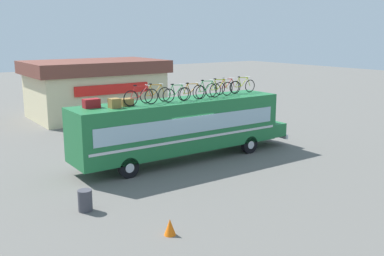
% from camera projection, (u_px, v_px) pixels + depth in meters
% --- Properties ---
extents(ground_plane, '(120.00, 120.00, 0.00)m').
position_uv_depth(ground_plane, '(180.00, 160.00, 22.48)').
color(ground_plane, '#605E59').
extents(bus, '(12.29, 2.42, 3.09)m').
position_uv_depth(bus, '(183.00, 125.00, 22.19)').
color(bus, '#1E6B38').
rests_on(bus, ground).
extents(luggage_bag_1, '(0.72, 0.43, 0.40)m').
position_uv_depth(luggage_bag_1, '(91.00, 103.00, 19.52)').
color(luggage_bag_1, maroon).
rests_on(luggage_bag_1, bus).
extents(luggage_bag_2, '(0.46, 0.45, 0.43)m').
position_uv_depth(luggage_bag_2, '(114.00, 103.00, 19.49)').
color(luggage_bag_2, olive).
rests_on(luggage_bag_2, bus).
extents(luggage_bag_3, '(0.56, 0.44, 0.34)m').
position_uv_depth(luggage_bag_3, '(126.00, 102.00, 20.08)').
color(luggage_bag_3, olive).
rests_on(luggage_bag_3, bus).
extents(rooftop_bicycle_1, '(1.80, 0.44, 0.96)m').
position_uv_depth(rooftop_bicycle_1, '(141.00, 97.00, 20.19)').
color(rooftop_bicycle_1, black).
rests_on(rooftop_bicycle_1, bus).
extents(rooftop_bicycle_2, '(1.70, 0.44, 0.93)m').
position_uv_depth(rooftop_bicycle_2, '(155.00, 94.00, 21.02)').
color(rooftop_bicycle_2, black).
rests_on(rooftop_bicycle_2, bus).
extents(rooftop_bicycle_3, '(1.63, 0.44, 0.89)m').
position_uv_depth(rooftop_bicycle_3, '(177.00, 94.00, 21.28)').
color(rooftop_bicycle_3, black).
rests_on(rooftop_bicycle_3, bus).
extents(rooftop_bicycle_4, '(1.73, 0.44, 0.88)m').
position_uv_depth(rooftop_bicycle_4, '(192.00, 92.00, 21.90)').
color(rooftop_bicycle_4, black).
rests_on(rooftop_bicycle_4, bus).
extents(rooftop_bicycle_5, '(1.79, 0.44, 0.97)m').
position_uv_depth(rooftop_bicycle_5, '(207.00, 90.00, 22.38)').
color(rooftop_bicycle_5, black).
rests_on(rooftop_bicycle_5, bus).
extents(rooftop_bicycle_6, '(1.80, 0.44, 0.97)m').
position_uv_depth(rooftop_bicycle_6, '(219.00, 89.00, 23.03)').
color(rooftop_bicycle_6, black).
rests_on(rooftop_bicycle_6, bus).
extents(rooftop_bicycle_7, '(1.70, 0.44, 0.91)m').
position_uv_depth(rooftop_bicycle_7, '(227.00, 87.00, 23.94)').
color(rooftop_bicycle_7, black).
rests_on(rooftop_bicycle_7, bus).
extents(rooftop_bicycle_8, '(1.77, 0.44, 0.94)m').
position_uv_depth(rooftop_bicycle_8, '(243.00, 86.00, 24.40)').
color(rooftop_bicycle_8, black).
rests_on(rooftop_bicycle_8, bus).
extents(roadside_building, '(10.15, 6.53, 4.32)m').
position_uv_depth(roadside_building, '(95.00, 88.00, 33.98)').
color(roadside_building, beige).
rests_on(roadside_building, ground).
extents(trash_bin, '(0.52, 0.52, 0.79)m').
position_uv_depth(trash_bin, '(85.00, 200.00, 15.95)').
color(trash_bin, '#3F3F47').
rests_on(trash_bin, ground).
extents(traffic_cone, '(0.38, 0.38, 0.55)m').
position_uv_depth(traffic_cone, '(170.00, 227.00, 14.05)').
color(traffic_cone, orange).
rests_on(traffic_cone, ground).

